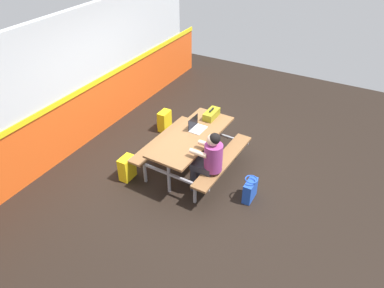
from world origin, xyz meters
TOP-DOWN VIEW (x-y plane):
  - ground_plane at (0.00, 0.00)m, footprint 10.00×10.00m
  - accent_backdrop at (0.00, 2.35)m, footprint 8.00×0.14m
  - picnic_table_main at (-0.13, 0.00)m, footprint 1.89×1.62m
  - student_nearer at (-0.54, -0.54)m, footprint 0.37×0.53m
  - laptop_silver at (0.09, 0.03)m, footprint 0.33×0.23m
  - toolbox_grey at (0.58, -0.03)m, footprint 0.40×0.18m
  - backpack_dark at (0.76, 1.17)m, footprint 0.30×0.22m
  - tote_bag_bright at (-0.37, -1.24)m, footprint 0.34×0.21m
  - satchel_spare at (-0.92, 0.89)m, footprint 0.30×0.22m

SIDE VIEW (x-z plane):
  - ground_plane at x=0.00m, z-range -0.02..0.00m
  - tote_bag_bright at x=-0.37m, z-range -0.02..0.41m
  - backpack_dark at x=0.76m, z-range 0.00..0.44m
  - satchel_spare at x=-0.92m, z-range 0.00..0.44m
  - picnic_table_main at x=-0.13m, z-range 0.20..0.94m
  - student_nearer at x=-0.54m, z-range 0.10..1.31m
  - laptop_silver at x=0.09m, z-range 0.67..0.90m
  - toolbox_grey at x=0.58m, z-range 0.72..0.90m
  - accent_backdrop at x=0.00m, z-range -0.05..2.55m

